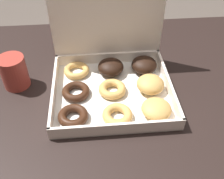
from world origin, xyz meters
The scene contains 3 objects.
dining_table centered at (0.00, 0.00, 0.61)m, with size 1.03×0.90×0.71m.
donut_box centered at (-0.01, 0.04, 0.76)m, with size 0.35×0.33×0.32m.
coffee_mug centered at (-0.32, 0.07, 0.76)m, with size 0.08×0.08×0.10m.
Camera 1 is at (-0.08, -0.58, 1.26)m, focal length 42.00 mm.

